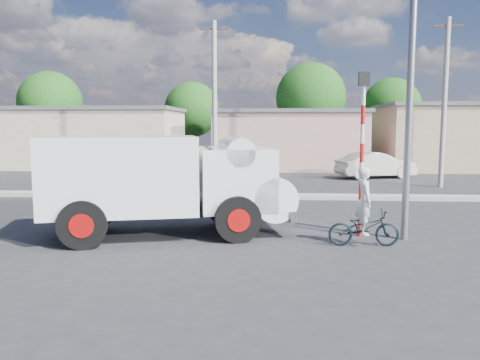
# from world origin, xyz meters

# --- Properties ---
(ground_plane) EXTENTS (120.00, 120.00, 0.00)m
(ground_plane) POSITION_xyz_m (0.00, 0.00, 0.00)
(ground_plane) COLOR #28282B
(ground_plane) RESTS_ON ground
(median) EXTENTS (40.00, 0.80, 0.16)m
(median) POSITION_xyz_m (0.00, 8.00, 0.08)
(median) COLOR #99968E
(median) RESTS_ON ground
(truck) EXTENTS (6.87, 3.80, 2.69)m
(truck) POSITION_xyz_m (-1.94, 1.32, 1.49)
(truck) COLOR black
(truck) RESTS_ON ground
(bicycle) EXTENTS (1.76, 0.67, 0.91)m
(bicycle) POSITION_xyz_m (3.10, 0.44, 0.46)
(bicycle) COLOR black
(bicycle) RESTS_ON ground
(cyclist) EXTENTS (0.42, 0.62, 1.67)m
(cyclist) POSITION_xyz_m (3.10, 0.44, 0.83)
(cyclist) COLOR silver
(cyclist) RESTS_ON ground
(car_cream) EXTENTS (4.73, 2.87, 1.47)m
(car_cream) POSITION_xyz_m (6.74, 15.88, 0.74)
(car_cream) COLOR beige
(car_cream) RESTS_ON ground
(traffic_pole) EXTENTS (0.28, 0.18, 4.36)m
(traffic_pole) POSITION_xyz_m (3.20, 1.50, 2.59)
(traffic_pole) COLOR red
(traffic_pole) RESTS_ON ground
(streetlight) EXTENTS (2.34, 0.22, 9.00)m
(streetlight) POSITION_xyz_m (4.14, 1.20, 4.96)
(streetlight) COLOR slate
(streetlight) RESTS_ON ground
(building_row) EXTENTS (37.80, 7.30, 4.44)m
(building_row) POSITION_xyz_m (1.10, 22.00, 2.13)
(building_row) COLOR #BFAC90
(building_row) RESTS_ON ground
(tree_row) EXTENTS (34.13, 7.32, 8.10)m
(tree_row) POSITION_xyz_m (-2.27, 28.62, 4.83)
(tree_row) COLOR #38281E
(tree_row) RESTS_ON ground
(utility_poles) EXTENTS (35.40, 0.24, 8.00)m
(utility_poles) POSITION_xyz_m (3.25, 12.00, 4.07)
(utility_poles) COLOR #99968E
(utility_poles) RESTS_ON ground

